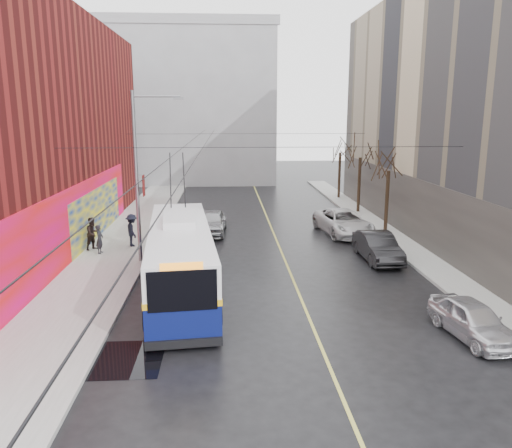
# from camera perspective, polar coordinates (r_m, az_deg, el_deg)

# --- Properties ---
(ground) EXTENTS (140.00, 140.00, 0.00)m
(ground) POSITION_cam_1_polar(r_m,az_deg,el_deg) (17.93, 2.35, -13.42)
(ground) COLOR black
(ground) RESTS_ON ground
(sidewalk_left) EXTENTS (4.00, 60.00, 0.15)m
(sidewalk_left) POSITION_cam_1_polar(r_m,az_deg,el_deg) (29.76, -15.65, -3.13)
(sidewalk_left) COLOR gray
(sidewalk_left) RESTS_ON ground
(sidewalk_right) EXTENTS (2.00, 60.00, 0.15)m
(sidewalk_right) POSITION_cam_1_polar(r_m,az_deg,el_deg) (31.01, 16.79, -2.58)
(sidewalk_right) COLOR gray
(sidewalk_right) RESTS_ON ground
(lane_line) EXTENTS (0.12, 50.00, 0.01)m
(lane_line) POSITION_cam_1_polar(r_m,az_deg,el_deg) (31.21, 2.46, -2.09)
(lane_line) COLOR #BFB74C
(lane_line) RESTS_ON ground
(building_far) EXTENTS (20.50, 12.10, 18.00)m
(building_far) POSITION_cam_1_polar(r_m,az_deg,el_deg) (61.20, -7.80, 13.41)
(building_far) COLOR gray
(building_far) RESTS_ON ground
(streetlight_pole) EXTENTS (2.65, 0.60, 9.00)m
(streetlight_pole) POSITION_cam_1_polar(r_m,az_deg,el_deg) (26.59, -13.19, 5.68)
(streetlight_pole) COLOR slate
(streetlight_pole) RESTS_ON ground
(catenary_wires) EXTENTS (18.00, 60.00, 0.22)m
(catenary_wires) POSITION_cam_1_polar(r_m,az_deg,el_deg) (30.87, -5.16, 9.45)
(catenary_wires) COLOR black
(tree_near) EXTENTS (3.20, 3.20, 6.40)m
(tree_near) POSITION_cam_1_polar(r_m,az_deg,el_deg) (33.91, 14.98, 7.19)
(tree_near) COLOR black
(tree_near) RESTS_ON ground
(tree_mid) EXTENTS (3.20, 3.20, 6.68)m
(tree_mid) POSITION_cam_1_polar(r_m,az_deg,el_deg) (40.58, 11.88, 8.53)
(tree_mid) COLOR black
(tree_mid) RESTS_ON ground
(tree_far) EXTENTS (3.20, 3.20, 6.57)m
(tree_far) POSITION_cam_1_polar(r_m,az_deg,el_deg) (47.36, 9.63, 9.00)
(tree_far) COLOR black
(tree_far) RESTS_ON ground
(puddle) EXTENTS (2.24, 2.68, 0.01)m
(puddle) POSITION_cam_1_polar(r_m,az_deg,el_deg) (17.36, -14.42, -14.72)
(puddle) COLOR black
(puddle) RESTS_ON ground
(pigeons_flying) EXTENTS (3.53, 2.97, 0.48)m
(pigeons_flying) POSITION_cam_1_polar(r_m,az_deg,el_deg) (26.53, -3.83, 9.94)
(pigeons_flying) COLOR slate
(trolleybus) EXTENTS (3.79, 12.37, 5.79)m
(trolleybus) POSITION_cam_1_polar(r_m,az_deg,el_deg) (22.42, -8.65, -3.79)
(trolleybus) COLOR #0A114B
(trolleybus) RESTS_ON ground
(parked_car_a) EXTENTS (2.14, 4.15, 1.35)m
(parked_car_a) POSITION_cam_1_polar(r_m,az_deg,el_deg) (19.60, 23.51, -10.01)
(parked_car_a) COLOR silver
(parked_car_a) RESTS_ON ground
(parked_car_b) EXTENTS (1.72, 4.67, 1.53)m
(parked_car_b) POSITION_cam_1_polar(r_m,az_deg,el_deg) (27.98, 13.73, -2.54)
(parked_car_b) COLOR black
(parked_car_b) RESTS_ON ground
(parked_car_c) EXTENTS (3.48, 6.15, 1.62)m
(parked_car_c) POSITION_cam_1_polar(r_m,az_deg,el_deg) (33.63, 9.95, 0.20)
(parked_car_c) COLOR silver
(parked_car_c) RESTS_ON ground
(following_car) EXTENTS (2.16, 4.80, 1.60)m
(following_car) POSITION_cam_1_polar(r_m,az_deg,el_deg) (33.36, -5.16, 0.22)
(following_car) COLOR #999A9E
(following_car) RESTS_ON ground
(pedestrian_a) EXTENTS (0.44, 0.63, 1.63)m
(pedestrian_a) POSITION_cam_1_polar(r_m,az_deg,el_deg) (29.34, -17.44, -1.67)
(pedestrian_a) COLOR black
(pedestrian_a) RESTS_ON sidewalk_left
(pedestrian_b) EXTENTS (1.14, 1.17, 1.90)m
(pedestrian_b) POSITION_cam_1_polar(r_m,az_deg,el_deg) (30.23, -18.13, -1.05)
(pedestrian_b) COLOR black
(pedestrian_b) RESTS_ON sidewalk_left
(pedestrian_c) EXTENTS (1.12, 1.42, 1.93)m
(pedestrian_c) POSITION_cam_1_polar(r_m,az_deg,el_deg) (30.42, -13.99, -0.69)
(pedestrian_c) COLOR black
(pedestrian_c) RESTS_ON sidewalk_left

